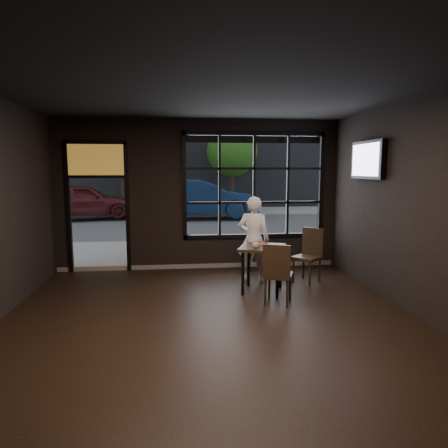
{
  "coord_description": "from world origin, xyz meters",
  "views": [
    {
      "loc": [
        -0.41,
        -5.03,
        2.15
      ],
      "look_at": [
        0.4,
        2.2,
        1.15
      ],
      "focal_mm": 32.0,
      "sensor_mm": 36.0,
      "label": 1
    }
  ],
  "objects": [
    {
      "name": "navy_car",
      "position": [
        0.49,
        12.21,
        0.91
      ],
      "size": [
        4.96,
        1.78,
        1.63
      ],
      "primitive_type": "imported",
      "rotation": [
        0.0,
        0.0,
        1.58
      ],
      "color": "#0F213E",
      "rests_on": "street_asphalt"
    },
    {
      "name": "cafe_table",
      "position": [
        1.02,
        1.7,
        0.41
      ],
      "size": [
        0.97,
        0.97,
        0.82
      ],
      "primitive_type": "cube",
      "rotation": [
        0.0,
        0.0,
        -0.34
      ],
      "color": "black",
      "rests_on": "floor"
    },
    {
      "name": "cup",
      "position": [
        0.88,
        1.58,
        0.86
      ],
      "size": [
        0.13,
        0.13,
        0.1
      ],
      "primitive_type": "imported",
      "rotation": [
        0.0,
        0.0,
        -0.06
      ],
      "color": "silver",
      "rests_on": "cafe_table"
    },
    {
      "name": "floor",
      "position": [
        0.0,
        0.0,
        -0.01
      ],
      "size": [
        6.0,
        7.0,
        0.02
      ],
      "primitive_type": "cube",
      "color": "black",
      "rests_on": "ground"
    },
    {
      "name": "tv",
      "position": [
        2.93,
        1.82,
        2.32
      ],
      "size": [
        0.13,
        1.15,
        0.67
      ],
      "primitive_type": "cube",
      "color": "black",
      "rests_on": "wall_right"
    },
    {
      "name": "tree_left",
      "position": [
        -3.08,
        14.62,
        3.15
      ],
      "size": [
        2.62,
        2.62,
        4.47
      ],
      "color": "#332114",
      "rests_on": "street_asphalt"
    },
    {
      "name": "tree_right",
      "position": [
        2.25,
        15.08,
        3.05
      ],
      "size": [
        2.54,
        2.54,
        4.33
      ],
      "color": "#332114",
      "rests_on": "street_asphalt"
    },
    {
      "name": "stained_transom",
      "position": [
        -2.1,
        3.5,
        2.35
      ],
      "size": [
        1.2,
        0.06,
        0.7
      ],
      "primitive_type": "cube",
      "color": "orange",
      "rests_on": "ground"
    },
    {
      "name": "window_frame",
      "position": [
        1.2,
        3.5,
        1.8
      ],
      "size": [
        3.06,
        0.12,
        2.28
      ],
      "primitive_type": "cube",
      "color": "black",
      "rests_on": "ground"
    },
    {
      "name": "building_across",
      "position": [
        0.0,
        23.0,
        7.5
      ],
      "size": [
        28.0,
        12.0,
        15.0
      ],
      "primitive_type": "cube",
      "color": "#5B5956",
      "rests_on": "ground"
    },
    {
      "name": "maroon_car",
      "position": [
        -4.48,
        12.5,
        0.83
      ],
      "size": [
        4.55,
        2.57,
        1.46
      ],
      "primitive_type": "imported",
      "rotation": [
        0.0,
        0.0,
        1.78
      ],
      "color": "#4E1719",
      "rests_on": "street_asphalt"
    },
    {
      "name": "wall_right",
      "position": [
        3.0,
        0.0,
        1.6
      ],
      "size": [
        0.04,
        7.0,
        3.2
      ],
      "primitive_type": "cube",
      "color": "black",
      "rests_on": "ground"
    },
    {
      "name": "hotdog",
      "position": [
        1.0,
        1.84,
        0.85
      ],
      "size": [
        0.21,
        0.1,
        0.06
      ],
      "primitive_type": null,
      "rotation": [
        0.0,
        0.0,
        -0.08
      ],
      "color": "tan",
      "rests_on": "cafe_table"
    },
    {
      "name": "ceiling",
      "position": [
        0.0,
        0.0,
        3.21
      ],
      "size": [
        6.0,
        7.0,
        0.02
      ],
      "primitive_type": "cube",
      "color": "black",
      "rests_on": "ground"
    },
    {
      "name": "chair_window",
      "position": [
        1.99,
        2.19,
        0.52
      ],
      "size": [
        0.63,
        0.63,
        1.03
      ],
      "primitive_type": "cube",
      "rotation": [
        0.0,
        0.0,
        -0.86
      ],
      "color": "black",
      "rests_on": "floor"
    },
    {
      "name": "chair_near",
      "position": [
        1.15,
        1.06,
        0.5
      ],
      "size": [
        0.57,
        0.57,
        0.99
      ],
      "primitive_type": "cube",
      "rotation": [
        0.0,
        0.0,
        2.74
      ],
      "color": "black",
      "rests_on": "floor"
    },
    {
      "name": "man",
      "position": [
        0.98,
        2.34,
        0.83
      ],
      "size": [
        0.7,
        0.58,
        1.65
      ],
      "primitive_type": "imported",
      "rotation": [
        0.0,
        0.0,
        2.79
      ],
      "color": "white",
      "rests_on": "floor"
    },
    {
      "name": "street_asphalt",
      "position": [
        0.0,
        24.0,
        -0.02
      ],
      "size": [
        60.0,
        41.0,
        0.04
      ],
      "primitive_type": "cube",
      "color": "#545456",
      "rests_on": "ground"
    }
  ]
}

